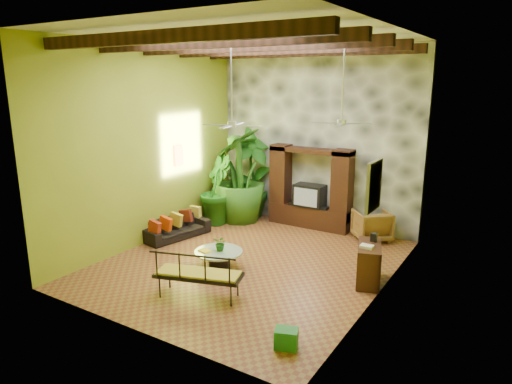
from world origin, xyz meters
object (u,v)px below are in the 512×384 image
Objects in this scene: entertainment_center at (310,194)px; iron_bench at (196,273)px; ceiling_fan_front at (232,115)px; green_bin at (286,338)px; coffee_table at (219,257)px; tall_plant_a at (252,172)px; wicker_armchair at (372,225)px; sofa at (177,228)px; ceiling_fan_back at (342,113)px; side_console at (369,264)px; tall_plant_b at (216,189)px; tall_plant_c at (240,175)px.

iron_bench is (0.07, -5.19, -0.44)m from entertainment_center.
green_bin is at bearing -41.18° from ceiling_fan_front.
coffee_table is (-0.44, -3.78, -0.71)m from entertainment_center.
ceiling_fan_front reaches higher than entertainment_center.
wicker_armchair is at bearing -2.45° from tall_plant_a.
entertainment_center is at bearing -31.72° from sofa.
ceiling_fan_back is at bearing 39.53° from wicker_armchair.
tall_plant_a is at bearing 131.19° from side_console.
green_bin is (4.81, -4.61, -0.86)m from tall_plant_b.
iron_bench is (-1.53, -3.25, -2.87)m from ceiling_fan_back.
ceiling_fan_front is 4.03m from sofa.
coffee_table is at bearing -96.56° from entertainment_center.
side_console reaches higher than wicker_armchair.
tall_plant_a is at bearing -1.87° from sofa.
side_console is (2.65, -2.74, -0.55)m from entertainment_center.
tall_plant_b is at bearing 133.47° from ceiling_fan_front.
entertainment_center is 1.29× the size of ceiling_fan_front.
sofa is 5.79m from green_bin.
green_bin is at bearing -43.83° from tall_plant_b.
tall_plant_a is at bearing 64.62° from tall_plant_b.
tall_plant_a reaches higher than iron_bench.
tall_plant_b is at bearing -155.21° from entertainment_center.
coffee_table is 0.60× the size of iron_bench.
tall_plant_b is 5.40m from side_console.
ceiling_fan_back is 0.67× the size of tall_plant_a.
iron_bench is (2.07, -4.61, -0.86)m from tall_plant_c.
entertainment_center reaches higher than tall_plant_b.
tall_plant_c reaches higher than green_bin.
tall_plant_c is 5.13m from iron_bench.
iron_bench is at bearing 165.99° from green_bin.
tall_plant_b is at bearing 136.17° from green_bin.
ceiling_fan_front reaches higher than sofa.
side_console reaches higher than green_bin.
ceiling_fan_front reaches higher than wicker_armchair.
tall_plant_c is 2.70× the size of side_console.
wicker_armchair is 0.32× the size of tall_plant_c.
wicker_armchair is 0.43× the size of tall_plant_b.
ceiling_fan_front is 1.02× the size of sofa.
wicker_armchair is (0.29, 1.75, -3.00)m from ceiling_fan_back.
tall_plant_c is (-2.00, -0.58, 0.42)m from entertainment_center.
ceiling_fan_front is 4.41m from tall_plant_a.
tall_plant_c is at bearing 136.96° from side_console.
entertainment_center is 2.23× the size of coffee_table.
ceiling_fan_back is at bearing -20.63° from tall_plant_c.
ceiling_fan_front is 1.00× the size of ceiling_fan_back.
sofa is at bearing -105.56° from tall_plant_c.
side_console is at bearing 25.72° from iron_bench.
side_console is (3.09, 1.04, 0.15)m from coffee_table.
tall_plant_b is at bearing 168.95° from ceiling_fan_back.
ceiling_fan_front reaches higher than tall_plant_a.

